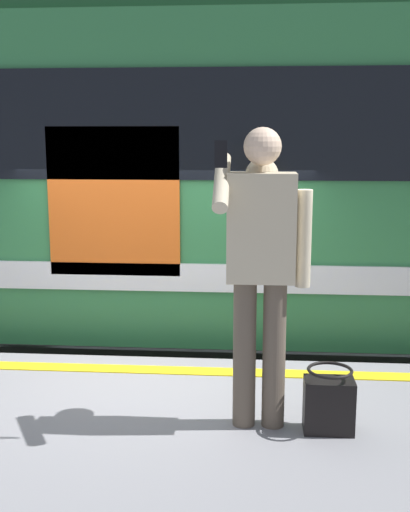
{
  "coord_description": "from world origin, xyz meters",
  "views": [
    {
      "loc": [
        -0.76,
        4.89,
        2.77
      ],
      "look_at": [
        -0.4,
        0.3,
        1.9
      ],
      "focal_mm": 44.68,
      "sensor_mm": 36.0,
      "label": 1
    }
  ],
  "objects": [
    {
      "name": "handbag",
      "position": [
        -1.23,
        1.23,
        1.18
      ],
      "size": [
        0.3,
        0.28,
        0.4
      ],
      "color": "black",
      "rests_on": "platform"
    },
    {
      "name": "ground_plane",
      "position": [
        0.0,
        0.0,
        0.0
      ],
      "size": [
        23.65,
        23.65,
        0.0
      ],
      "primitive_type": "plane",
      "color": "#4C4742"
    },
    {
      "name": "track_rail_far",
      "position": [
        0.0,
        -2.6,
        0.08
      ],
      "size": [
        16.28,
        0.08,
        0.16
      ],
      "primitive_type": "cube",
      "color": "slate",
      "rests_on": "ground"
    },
    {
      "name": "train_carriage",
      "position": [
        -1.74,
        -1.88,
        2.47
      ],
      "size": [
        12.34,
        3.04,
        3.87
      ],
      "color": "#2D723F",
      "rests_on": "ground"
    },
    {
      "name": "track_rail_near",
      "position": [
        0.0,
        -1.17,
        0.08
      ],
      "size": [
        16.28,
        0.08,
        0.16
      ],
      "primitive_type": "cube",
      "color": "slate",
      "rests_on": "ground"
    },
    {
      "name": "passenger",
      "position": [
        -0.8,
        1.17,
        2.08
      ],
      "size": [
        0.57,
        0.55,
        1.82
      ],
      "color": "brown",
      "rests_on": "platform"
    },
    {
      "name": "safety_line",
      "position": [
        0.0,
        0.3,
        1.01
      ],
      "size": [
        12.27,
        0.16,
        0.01
      ],
      "primitive_type": "cube",
      "color": "yellow",
      "rests_on": "platform"
    }
  ]
}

